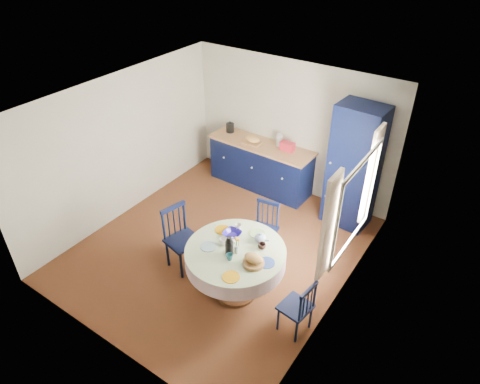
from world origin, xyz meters
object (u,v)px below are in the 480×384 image
(pantry_cabinet, at_px, (354,167))
(mug_a, at_px, (223,242))
(mug_b, at_px, (230,257))
(chair_right, at_px, (298,307))
(kitchen_counter, at_px, (261,164))
(cobalt_bowl, at_px, (232,234))
(mug_d, at_px, (238,227))
(dining_table, at_px, (236,257))
(mug_c, at_px, (262,246))
(chair_far, at_px, (264,228))
(chair_left, at_px, (181,238))

(pantry_cabinet, distance_m, mug_a, 2.64)
(mug_a, bearing_deg, mug_b, -39.55)
(chair_right, bearing_deg, pantry_cabinet, -163.30)
(kitchen_counter, height_order, chair_right, kitchen_counter)
(mug_b, distance_m, cobalt_bowl, 0.49)
(chair_right, xyz_separation_m, cobalt_bowl, (-1.22, 0.30, 0.42))
(chair_right, bearing_deg, mug_d, -102.09)
(mug_a, bearing_deg, cobalt_bowl, 92.41)
(dining_table, bearing_deg, mug_c, 39.92)
(chair_far, bearing_deg, mug_c, -69.96)
(kitchen_counter, distance_m, mug_a, 2.84)
(pantry_cabinet, relative_size, chair_right, 2.53)
(chair_right, xyz_separation_m, mug_b, (-0.97, -0.12, 0.44))
(chair_far, distance_m, mug_a, 1.08)
(kitchen_counter, relative_size, cobalt_bowl, 8.48)
(chair_far, relative_size, cobalt_bowl, 3.66)
(pantry_cabinet, relative_size, chair_far, 2.40)
(pantry_cabinet, distance_m, mug_b, 2.77)
(chair_far, distance_m, mug_c, 0.98)
(chair_right, xyz_separation_m, mug_d, (-1.22, 0.45, 0.44))
(mug_c, bearing_deg, chair_right, -22.20)
(chair_right, relative_size, cobalt_bowl, 3.48)
(chair_left, xyz_separation_m, mug_a, (0.82, -0.04, 0.35))
(pantry_cabinet, distance_m, chair_left, 3.01)
(chair_far, bearing_deg, pantry_cabinet, 53.81)
(mug_d, bearing_deg, chair_far, 85.33)
(mug_b, relative_size, mug_c, 0.87)
(mug_b, xyz_separation_m, mug_c, (0.23, 0.42, -0.00))
(chair_left, relative_size, cobalt_bowl, 4.20)
(mug_d, bearing_deg, mug_a, -88.66)
(chair_far, bearing_deg, chair_left, -141.04)
(kitchen_counter, height_order, mug_a, kitchen_counter)
(chair_far, xyz_separation_m, mug_a, (-0.04, -1.00, 0.42))
(chair_right, height_order, mug_d, mug_d)
(chair_right, bearing_deg, kitchen_counter, -132.23)
(dining_table, height_order, mug_d, dining_table)
(pantry_cabinet, xyz_separation_m, cobalt_bowl, (-0.82, -2.29, -0.22))
(mug_c, bearing_deg, pantry_cabinet, 81.51)
(pantry_cabinet, xyz_separation_m, chair_left, (-1.63, -2.46, -0.56))
(dining_table, distance_m, mug_c, 0.39)
(pantry_cabinet, distance_m, chair_right, 2.69)
(mug_b, bearing_deg, chair_right, 7.08)
(dining_table, xyz_separation_m, cobalt_bowl, (-0.22, 0.22, 0.16))
(pantry_cabinet, height_order, mug_c, pantry_cabinet)
(mug_b, bearing_deg, chair_left, 167.17)
(cobalt_bowl, bearing_deg, chair_right, -13.66)
(cobalt_bowl, bearing_deg, mug_b, -58.84)
(chair_far, distance_m, mug_d, 0.76)
(kitchen_counter, distance_m, pantry_cabinet, 1.94)
(chair_left, distance_m, mug_a, 0.89)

